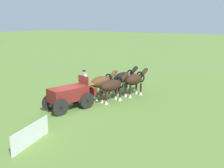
{
  "coord_description": "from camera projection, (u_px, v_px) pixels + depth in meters",
  "views": [
    {
      "loc": [
        -14.55,
        -12.78,
        6.56
      ],
      "look_at": [
        4.31,
        -1.12,
        1.2
      ],
      "focal_mm": 43.31,
      "sensor_mm": 36.0,
      "label": 1
    }
  ],
  "objects": [
    {
      "name": "ground_plane",
      "position": [
        69.0,
        109.0,
        20.11
      ],
      "size": [
        220.0,
        220.0,
        0.0
      ],
      "primitive_type": "plane",
      "color": "olive"
    },
    {
      "name": "show_wagon",
      "position": [
        70.0,
        94.0,
        19.94
      ],
      "size": [
        5.8,
        2.58,
        2.71
      ],
      "color": "maroon",
      "rests_on": "ground"
    },
    {
      "name": "draft_horse_rear_near",
      "position": [
        102.0,
        82.0,
        22.7
      ],
      "size": [
        2.98,
        1.48,
        2.23
      ],
      "color": "brown",
      "rests_on": "ground"
    },
    {
      "name": "draft_horse_rear_off",
      "position": [
        112.0,
        86.0,
        21.78
      ],
      "size": [
        3.11,
        1.48,
        2.18
      ],
      "color": "#331E14",
      "rests_on": "ground"
    },
    {
      "name": "draft_horse_lead_near",
      "position": [
        124.0,
        78.0,
        24.39
      ],
      "size": [
        3.05,
        1.46,
        2.27
      ],
      "color": "black",
      "rests_on": "ground"
    },
    {
      "name": "draft_horse_lead_off",
      "position": [
        135.0,
        80.0,
        23.44
      ],
      "size": [
        2.91,
        1.46,
        2.28
      ],
      "color": "#331E14",
      "rests_on": "ground"
    },
    {
      "name": "sponsor_banner",
      "position": [
        31.0,
        135.0,
        14.41
      ],
      "size": [
        3.14,
        0.75,
        1.1
      ],
      "primitive_type": "cube",
      "rotation": [
        0.0,
        0.0,
        0.22
      ],
      "color": "silver",
      "rests_on": "ground"
    }
  ]
}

